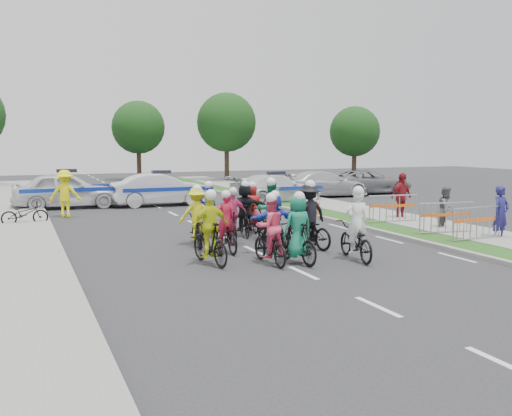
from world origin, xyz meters
name	(u,v)px	position (x,y,z in m)	size (l,w,h in m)	color
ground	(303,273)	(0.00, 0.00, 0.00)	(90.00, 90.00, 0.00)	#28282B
curb_right	(366,228)	(5.10, 5.00, 0.06)	(0.20, 60.00, 0.12)	gray
grass_strip	(383,227)	(5.80, 5.00, 0.06)	(1.20, 60.00, 0.11)	#1D4817
sidewalk_right	(424,224)	(7.60, 5.00, 0.07)	(2.40, 60.00, 0.13)	gray
sidewalk_left	(5,253)	(-6.50, 5.00, 0.07)	(3.00, 60.00, 0.13)	gray
rider_0	(356,236)	(1.96, 0.82, 0.64)	(0.93, 1.98, 1.95)	black
rider_1	(297,235)	(0.37, 1.04, 0.72)	(0.82, 1.80, 1.85)	black
rider_2	(270,238)	(-0.31, 1.23, 0.68)	(0.77, 1.80, 1.82)	black
rider_3	(210,236)	(-1.71, 1.75, 0.73)	(1.01, 1.87, 1.91)	black
rider_4	(309,222)	(1.65, 2.82, 0.76)	(1.20, 2.04, 1.99)	black
rider_5	(274,226)	(0.40, 2.54, 0.74)	(1.43, 1.71, 1.75)	black
rider_6	(225,231)	(-0.80, 3.19, 0.58)	(0.63, 1.73, 1.75)	black
rider_7	(307,220)	(1.93, 3.47, 0.73)	(0.83, 1.82, 1.87)	black
rider_8	(270,218)	(0.99, 4.11, 0.74)	(0.84, 1.97, 2.00)	black
rider_9	(232,221)	(-0.10, 4.50, 0.66)	(0.91, 1.68, 1.71)	black
rider_10	(197,222)	(-1.25, 4.41, 0.71)	(1.10, 1.87, 1.83)	black
rider_11	(244,213)	(0.71, 5.50, 0.77)	(1.51, 1.79, 1.82)	black
rider_12	(208,218)	(-0.41, 5.90, 0.60)	(0.68, 1.80, 1.82)	black
rider_13	(251,212)	(1.23, 6.18, 0.68)	(0.77, 1.69, 1.73)	black
police_car_0	(67,190)	(-3.95, 16.04, 0.83)	(1.96, 4.87, 1.66)	silver
police_car_1	(161,190)	(0.33, 15.38, 0.77)	(1.64, 4.70, 1.55)	silver
police_car_2	(276,189)	(5.95, 14.34, 0.72)	(2.01, 4.95, 1.44)	silver
civilian_sedan	(325,184)	(9.80, 16.16, 0.72)	(2.02, 4.97, 1.44)	silver
civilian_suv	(369,182)	(12.94, 16.49, 0.71)	(2.36, 5.11, 1.42)	slate
spectator_0	(501,213)	(7.72, 1.56, 0.86)	(0.63, 0.41, 1.72)	navy
spectator_1	(446,209)	(7.55, 3.81, 0.76)	(0.74, 0.58, 1.53)	#555559
spectator_2	(401,197)	(7.71, 6.52, 0.93)	(1.10, 0.46, 1.87)	maroon
marshal_hiviz	(65,194)	(-4.30, 12.64, 0.97)	(1.25, 0.72, 1.93)	#F9F60D
barrier_0	(477,225)	(6.70, 1.48, 0.56)	(2.00, 0.50, 1.12)	#A5A8AD
barrier_1	(446,219)	(6.70, 2.84, 0.56)	(2.00, 0.50, 1.12)	#A5A8AD
barrier_2	(393,210)	(6.70, 5.67, 0.56)	(2.00, 0.50, 1.12)	#A5A8AD
cone_0	(319,209)	(5.18, 8.54, 0.34)	(0.40, 0.40, 0.70)	#F24C0C
cone_1	(314,200)	(6.71, 11.72, 0.34)	(0.40, 0.40, 0.70)	#F24C0C
parked_bike	(25,214)	(-5.89, 10.88, 0.43)	(0.57, 1.64, 0.86)	black
tree_1	(227,122)	(9.00, 30.00, 4.54)	(4.55, 4.55, 6.82)	#382619
tree_2	(355,132)	(18.00, 26.00, 3.83)	(3.85, 3.85, 5.77)	#382619
tree_4	(138,128)	(3.00, 34.00, 4.19)	(4.20, 4.20, 6.30)	#382619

